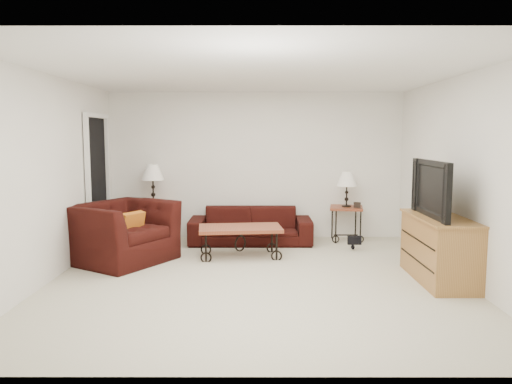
# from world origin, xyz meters

# --- Properties ---
(ground) EXTENTS (5.00, 5.00, 0.00)m
(ground) POSITION_xyz_m (0.00, 0.00, 0.00)
(ground) COLOR beige
(ground) RESTS_ON ground
(wall_back) EXTENTS (5.00, 0.02, 2.50)m
(wall_back) POSITION_xyz_m (0.00, 2.50, 1.25)
(wall_back) COLOR silver
(wall_back) RESTS_ON ground
(wall_front) EXTENTS (5.00, 0.02, 2.50)m
(wall_front) POSITION_xyz_m (0.00, -2.50, 1.25)
(wall_front) COLOR silver
(wall_front) RESTS_ON ground
(wall_left) EXTENTS (0.02, 5.00, 2.50)m
(wall_left) POSITION_xyz_m (-2.50, 0.00, 1.25)
(wall_left) COLOR silver
(wall_left) RESTS_ON ground
(wall_right) EXTENTS (0.02, 5.00, 2.50)m
(wall_right) POSITION_xyz_m (2.50, 0.00, 1.25)
(wall_right) COLOR silver
(wall_right) RESTS_ON ground
(ceiling) EXTENTS (5.00, 5.00, 0.00)m
(ceiling) POSITION_xyz_m (0.00, 0.00, 2.50)
(ceiling) COLOR white
(ceiling) RESTS_ON wall_back
(doorway) EXTENTS (0.08, 0.94, 2.04)m
(doorway) POSITION_xyz_m (-2.47, 1.65, 1.02)
(doorway) COLOR black
(doorway) RESTS_ON ground
(sofa) EXTENTS (1.99, 0.78, 0.58)m
(sofa) POSITION_xyz_m (-0.09, 2.02, 0.29)
(sofa) COLOR black
(sofa) RESTS_ON ground
(side_table_left) EXTENTS (0.64, 0.64, 0.64)m
(side_table_left) POSITION_xyz_m (-1.72, 2.20, 0.32)
(side_table_left) COLOR brown
(side_table_left) RESTS_ON ground
(side_table_right) EXTENTS (0.62, 0.62, 0.58)m
(side_table_right) POSITION_xyz_m (1.51, 2.20, 0.29)
(side_table_right) COLOR brown
(side_table_right) RESTS_ON ground
(lamp_left) EXTENTS (0.40, 0.40, 0.64)m
(lamp_left) POSITION_xyz_m (-1.72, 2.20, 0.97)
(lamp_left) COLOR black
(lamp_left) RESTS_ON side_table_left
(lamp_right) EXTENTS (0.38, 0.38, 0.58)m
(lamp_right) POSITION_xyz_m (1.51, 2.20, 0.87)
(lamp_right) COLOR black
(lamp_right) RESTS_ON side_table_right
(photo_frame_left) EXTENTS (0.13, 0.03, 0.11)m
(photo_frame_left) POSITION_xyz_m (-1.87, 2.05, 0.70)
(photo_frame_left) COLOR black
(photo_frame_left) RESTS_ON side_table_left
(photo_frame_right) EXTENTS (0.11, 0.06, 0.10)m
(photo_frame_right) POSITION_xyz_m (1.66, 2.05, 0.63)
(photo_frame_right) COLOR black
(photo_frame_right) RESTS_ON side_table_right
(coffee_table) EXTENTS (1.25, 0.77, 0.45)m
(coffee_table) POSITION_xyz_m (-0.23, 1.09, 0.22)
(coffee_table) COLOR brown
(coffee_table) RESTS_ON ground
(armchair) EXTENTS (1.62, 1.68, 0.83)m
(armchair) POSITION_xyz_m (-1.88, 0.82, 0.42)
(armchair) COLOR black
(armchair) RESTS_ON ground
(throw_pillow) EXTENTS (0.28, 0.37, 0.38)m
(throw_pillow) POSITION_xyz_m (-1.73, 0.77, 0.52)
(throw_pillow) COLOR orange
(throw_pillow) RESTS_ON armchair
(tv_stand) EXTENTS (0.55, 1.32, 0.79)m
(tv_stand) POSITION_xyz_m (2.23, -0.09, 0.40)
(tv_stand) COLOR #9F743B
(tv_stand) RESTS_ON ground
(television) EXTENTS (0.15, 1.18, 0.68)m
(television) POSITION_xyz_m (2.21, -0.09, 1.13)
(television) COLOR black
(television) RESTS_ON tv_stand
(backpack) EXTENTS (0.37, 0.32, 0.41)m
(backpack) POSITION_xyz_m (1.51, 1.56, 0.21)
(backpack) COLOR black
(backpack) RESTS_ON ground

